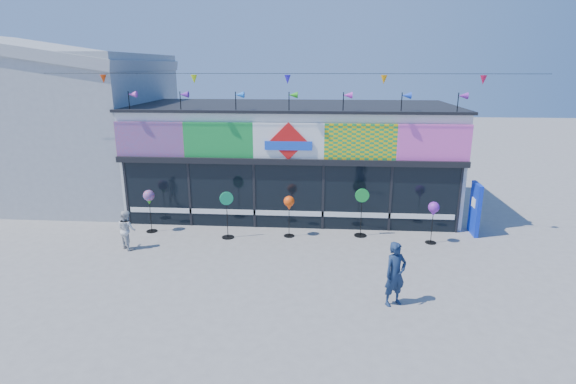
# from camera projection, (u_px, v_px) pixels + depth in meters

# --- Properties ---
(ground) EXTENTS (80.00, 80.00, 0.00)m
(ground) POSITION_uv_depth(u_px,v_px,m) (279.00, 270.00, 12.64)
(ground) COLOR slate
(ground) RESTS_ON ground
(kite_shop) EXTENTS (16.00, 5.70, 5.31)m
(kite_shop) POSITION_uv_depth(u_px,v_px,m) (293.00, 157.00, 17.79)
(kite_shop) COLOR white
(kite_shop) RESTS_ON ground
(neighbour_building) EXTENTS (8.18, 7.20, 6.87)m
(neighbour_building) POSITION_uv_depth(u_px,v_px,m) (62.00, 122.00, 19.21)
(neighbour_building) COLOR #A6A8AB
(neighbour_building) RESTS_ON ground
(blue_sign) EXTENTS (0.17, 0.89, 1.77)m
(blue_sign) POSITION_uv_depth(u_px,v_px,m) (475.00, 209.00, 15.13)
(blue_sign) COLOR #0D2CC7
(blue_sign) RESTS_ON ground
(spinner_0) EXTENTS (0.38, 0.38, 1.49)m
(spinner_0) POSITION_uv_depth(u_px,v_px,m) (149.00, 199.00, 15.22)
(spinner_0) COLOR black
(spinner_0) RESTS_ON ground
(spinner_1) EXTENTS (0.44, 0.41, 1.59)m
(spinner_1) POSITION_uv_depth(u_px,v_px,m) (227.00, 214.00, 14.77)
(spinner_1) COLOR black
(spinner_1) RESTS_ON ground
(spinner_2) EXTENTS (0.36, 0.36, 1.41)m
(spinner_2) POSITION_uv_depth(u_px,v_px,m) (289.00, 204.00, 14.82)
(spinner_2) COLOR black
(spinner_2) RESTS_ON ground
(spinner_3) EXTENTS (0.46, 0.42, 1.65)m
(spinner_3) POSITION_uv_depth(u_px,v_px,m) (361.00, 211.00, 14.92)
(spinner_3) COLOR black
(spinner_3) RESTS_ON ground
(spinner_4) EXTENTS (0.35, 0.35, 1.39)m
(spinner_4) POSITION_uv_depth(u_px,v_px,m) (434.00, 210.00, 14.25)
(spinner_4) COLOR black
(spinner_4) RESTS_ON ground
(adult_man) EXTENTS (0.69, 0.61, 1.59)m
(adult_man) POSITION_uv_depth(u_px,v_px,m) (395.00, 274.00, 10.61)
(adult_man) COLOR #172848
(adult_man) RESTS_ON ground
(child) EXTENTS (0.69, 0.65, 1.25)m
(child) POSITION_uv_depth(u_px,v_px,m) (127.00, 229.00, 13.97)
(child) COLOR silver
(child) RESTS_ON ground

